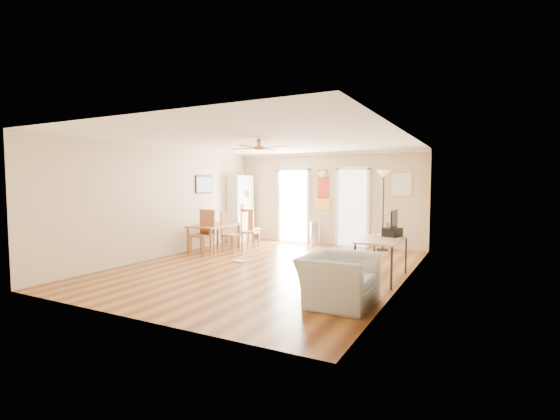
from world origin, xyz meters
The scene contains 30 objects.
floor centered at (0.00, 0.00, 0.00)m, with size 7.00×7.00×0.00m, color brown.
ceiling centered at (0.00, 0.00, 2.60)m, with size 5.50×7.00×0.00m, color silver, non-canonical shape.
wall_back centered at (0.00, 3.50, 1.30)m, with size 5.50×0.04×2.60m, color beige, non-canonical shape.
wall_front centered at (0.00, -3.50, 1.30)m, with size 5.50×0.04×2.60m, color beige, non-canonical shape.
wall_left centered at (-2.75, 0.00, 1.30)m, with size 0.04×7.00×2.60m, color beige, non-canonical shape.
wall_right centered at (2.75, 0.00, 1.30)m, with size 0.04×7.00×2.60m, color beige, non-canonical shape.
crown_molding centered at (0.00, 0.00, 2.56)m, with size 5.50×7.00×0.08m, color white, non-canonical shape.
kitchen_doorway centered at (-1.05, 3.48, 1.05)m, with size 0.90×0.10×2.10m, color white, non-canonical shape.
bathroom_doorway centered at (0.75, 3.48, 1.05)m, with size 0.80×0.10×2.10m, color white, non-canonical shape.
wall_decal centered at (-0.13, 3.48, 1.55)m, with size 0.46×0.03×1.10m, color red.
ac_grille centered at (2.05, 3.47, 1.70)m, with size 0.50×0.04×0.60m, color white.
framed_poster centered at (-2.73, 1.40, 1.70)m, with size 0.04×0.66×0.48m, color black.
ceiling_fan centered at (0.00, -0.30, 2.43)m, with size 1.24×1.24×0.20m, color #593819, non-canonical shape.
bookshelf centered at (-2.53, 2.90, 0.98)m, with size 0.39×0.88×1.96m, color silver, non-canonical shape.
dining_table centered at (-2.15, 1.09, 0.34)m, with size 0.81×1.35×0.68m, color #986431, non-canonical shape.
dining_chair_right_a centered at (-1.60, 1.94, 0.47)m, with size 0.39×0.39×0.95m, color #A96E36, non-canonical shape.
dining_chair_right_b centered at (-1.60, 1.08, 0.50)m, with size 0.41×0.41×1.00m, color olive, non-canonical shape.
dining_chair_near centered at (-2.03, 0.45, 0.54)m, with size 0.45×0.45×1.08m, color brown, non-canonical shape.
dining_chair_far centered at (-1.94, 2.51, 0.50)m, with size 0.41×0.41×0.99m, color #985C31, non-canonical shape.
trash_can centered at (-0.22, 3.18, 0.32)m, with size 0.30×0.30×0.65m, color silver.
torchiere_lamp centered at (1.65, 3.17, 1.04)m, with size 0.39×0.39×2.07m, color black, non-canonical shape.
computer_desk centered at (2.35, 0.09, 0.37)m, with size 0.69×1.38×0.74m, color #A27F58, non-canonical shape.
imac centered at (2.47, 0.52, 0.99)m, with size 0.07×0.52×0.49m, color black, non-canonical shape.
keyboard centered at (2.20, 0.55, 0.75)m, with size 0.12×0.38×0.01m, color silver.
printer centered at (2.45, 0.46, 0.82)m, with size 0.27×0.31×0.16m, color black.
orange_bottle centered at (2.30, 0.74, 0.86)m, with size 0.08×0.08×0.23m, color #D24B12.
wastebasket_a centered at (1.63, 0.59, 0.15)m, with size 0.25×0.25×0.29m, color white.
wastebasket_b centered at (2.00, -1.09, 0.14)m, with size 0.24×0.24×0.27m, color silver.
floor_cloth centered at (-0.77, 0.17, 0.02)m, with size 0.25×0.20×0.04m, color #979792.
armchair centered at (2.15, -1.69, 0.36)m, with size 1.10×0.96×0.71m, color #A6A6A1.
Camera 1 is at (3.98, -7.03, 1.75)m, focal length 25.33 mm.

